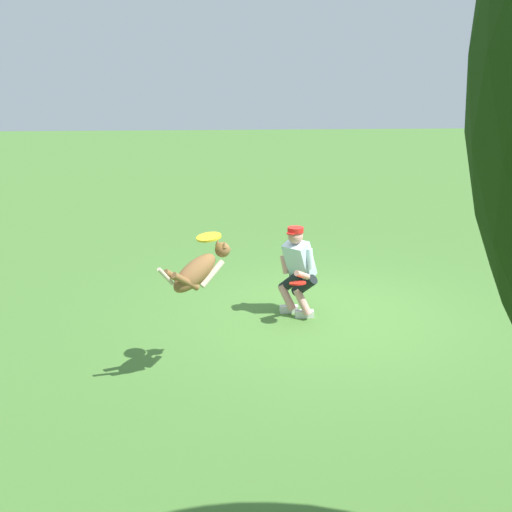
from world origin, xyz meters
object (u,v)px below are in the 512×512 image
(frisbee_held, at_px, (298,283))
(person, at_px, (298,268))
(dog, at_px, (199,270))
(frisbee_flying, at_px, (209,237))

(frisbee_held, bearing_deg, person, -97.47)
(person, relative_size, dog, 1.58)
(dog, height_order, frisbee_flying, frisbee_flying)
(dog, height_order, frisbee_held, dog)
(person, relative_size, frisbee_flying, 4.65)
(frisbee_flying, bearing_deg, dog, 54.80)
(person, height_order, frisbee_flying, frisbee_flying)
(person, height_order, dog, dog)
(person, distance_m, frisbee_held, 0.40)
(frisbee_flying, xyz_separation_m, frisbee_held, (-1.16, -1.21, -0.98))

